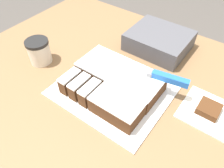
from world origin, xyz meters
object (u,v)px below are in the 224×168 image
at_px(knife, 158,76).
at_px(brownie, 209,109).
at_px(coffee_cup, 39,52).
at_px(cake, 114,84).
at_px(storage_box, 159,41).
at_px(cake_board, 112,91).

bearing_deg(knife, brownie, 175.48).
relative_size(coffee_cup, brownie, 1.43).
relative_size(cake, brownie, 4.48).
xyz_separation_m(brownie, storage_box, (-0.29, 0.21, 0.02)).
height_order(cake, storage_box, storage_box).
bearing_deg(cake_board, storage_box, 88.45).
distance_m(cake_board, coffee_cup, 0.33).
xyz_separation_m(cake_board, storage_box, (0.01, 0.32, 0.03)).
height_order(cake_board, knife, knife).
relative_size(knife, storage_box, 1.45).
xyz_separation_m(cake_board, knife, (0.12, 0.09, 0.07)).
distance_m(cake_board, brownie, 0.32).
height_order(coffee_cup, storage_box, coffee_cup).
bearing_deg(cake, brownie, 19.30).
bearing_deg(coffee_cup, cake_board, 6.32).
xyz_separation_m(coffee_cup, brownie, (0.62, 0.14, -0.03)).
bearing_deg(coffee_cup, cake, 6.97).
relative_size(cake_board, brownie, 5.65).
height_order(cake, coffee_cup, coffee_cup).
relative_size(knife, coffee_cup, 3.66).
relative_size(coffee_cup, storage_box, 0.40).
relative_size(cake, coffee_cup, 3.13).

